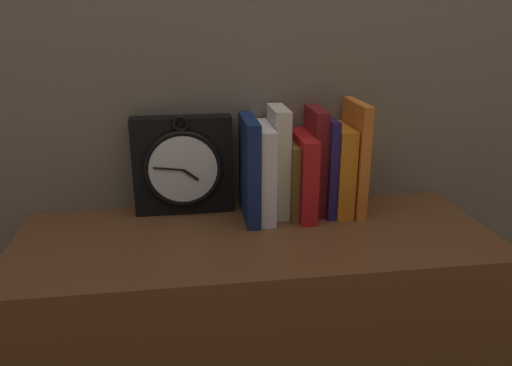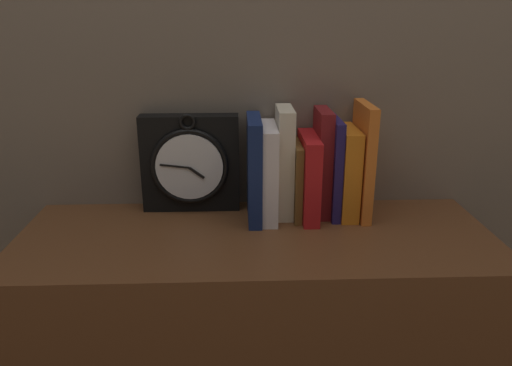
{
  "view_description": "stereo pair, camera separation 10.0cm",
  "coord_description": "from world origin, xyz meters",
  "px_view_note": "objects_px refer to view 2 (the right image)",
  "views": [
    {
      "loc": [
        -0.14,
        -0.94,
        1.28
      ],
      "look_at": [
        0.0,
        0.0,
        0.95
      ],
      "focal_mm": 35.0,
      "sensor_mm": 36.0,
      "label": 1
    },
    {
      "loc": [
        -0.04,
        -0.95,
        1.28
      ],
      "look_at": [
        0.0,
        0.0,
        0.95
      ],
      "focal_mm": 35.0,
      "sensor_mm": 36.0,
      "label": 2
    }
  ],
  "objects_px": {
    "book_slot8_orange": "(363,161)",
    "clock": "(190,164)",
    "book_slot0_navy": "(253,169)",
    "book_slot7_orange": "(346,172)",
    "book_slot4_red": "(308,177)",
    "book_slot1_white": "(268,172)",
    "book_slot3_brown": "(296,179)",
    "book_slot5_maroon": "(322,162)",
    "book_slot2_cream": "(284,162)",
    "book_slot6_navy": "(333,167)"
  },
  "relations": [
    {
      "from": "book_slot0_navy",
      "to": "book_slot1_white",
      "type": "height_order",
      "value": "book_slot0_navy"
    },
    {
      "from": "book_slot1_white",
      "to": "book_slot3_brown",
      "type": "xyz_separation_m",
      "value": [
        0.06,
        0.01,
        -0.02
      ]
    },
    {
      "from": "book_slot4_red",
      "to": "book_slot6_navy",
      "type": "bearing_deg",
      "value": 11.78
    },
    {
      "from": "book_slot4_red",
      "to": "book_slot5_maroon",
      "type": "xyz_separation_m",
      "value": [
        0.03,
        0.02,
        0.03
      ]
    },
    {
      "from": "book_slot3_brown",
      "to": "book_slot2_cream",
      "type": "bearing_deg",
      "value": 160.25
    },
    {
      "from": "book_slot4_red",
      "to": "clock",
      "type": "bearing_deg",
      "value": 169.41
    },
    {
      "from": "clock",
      "to": "book_slot4_red",
      "type": "distance_m",
      "value": 0.27
    },
    {
      "from": "book_slot6_navy",
      "to": "book_slot7_orange",
      "type": "distance_m",
      "value": 0.03
    },
    {
      "from": "book_slot3_brown",
      "to": "book_slot5_maroon",
      "type": "bearing_deg",
      "value": 10.13
    },
    {
      "from": "book_slot8_orange",
      "to": "book_slot1_white",
      "type": "bearing_deg",
      "value": -179.01
    },
    {
      "from": "book_slot0_navy",
      "to": "book_slot6_navy",
      "type": "xyz_separation_m",
      "value": [
        0.18,
        0.01,
        -0.0
      ]
    },
    {
      "from": "book_slot5_maroon",
      "to": "book_slot7_orange",
      "type": "relative_size",
      "value": 1.2
    },
    {
      "from": "clock",
      "to": "book_slot5_maroon",
      "type": "xyz_separation_m",
      "value": [
        0.3,
        -0.03,
        0.01
      ]
    },
    {
      "from": "book_slot7_orange",
      "to": "book_slot8_orange",
      "type": "bearing_deg",
      "value": -6.62
    },
    {
      "from": "book_slot1_white",
      "to": "book_slot2_cream",
      "type": "relative_size",
      "value": 0.86
    },
    {
      "from": "book_slot1_white",
      "to": "book_slot8_orange",
      "type": "bearing_deg",
      "value": 0.99
    },
    {
      "from": "book_slot1_white",
      "to": "book_slot2_cream",
      "type": "distance_m",
      "value": 0.04
    },
    {
      "from": "book_slot1_white",
      "to": "book_slot2_cream",
      "type": "bearing_deg",
      "value": 24.36
    },
    {
      "from": "book_slot1_white",
      "to": "book_slot7_orange",
      "type": "xyz_separation_m",
      "value": [
        0.18,
        0.01,
        -0.0
      ]
    },
    {
      "from": "book_slot4_red",
      "to": "book_slot5_maroon",
      "type": "distance_m",
      "value": 0.05
    },
    {
      "from": "clock",
      "to": "book_slot8_orange",
      "type": "bearing_deg",
      "value": -6.51
    },
    {
      "from": "book_slot2_cream",
      "to": "book_slot8_orange",
      "type": "distance_m",
      "value": 0.17
    },
    {
      "from": "clock",
      "to": "book_slot6_navy",
      "type": "distance_m",
      "value": 0.33
    },
    {
      "from": "book_slot0_navy",
      "to": "book_slot8_orange",
      "type": "height_order",
      "value": "book_slot8_orange"
    },
    {
      "from": "book_slot0_navy",
      "to": "book_slot4_red",
      "type": "distance_m",
      "value": 0.13
    },
    {
      "from": "book_slot0_navy",
      "to": "book_slot8_orange",
      "type": "bearing_deg",
      "value": 1.56
    },
    {
      "from": "book_slot8_orange",
      "to": "clock",
      "type": "bearing_deg",
      "value": 173.49
    },
    {
      "from": "book_slot8_orange",
      "to": "book_slot3_brown",
      "type": "bearing_deg",
      "value": 178.45
    },
    {
      "from": "book_slot2_cream",
      "to": "book_slot8_orange",
      "type": "xyz_separation_m",
      "value": [
        0.17,
        -0.01,
        0.01
      ]
    },
    {
      "from": "book_slot0_navy",
      "to": "book_slot7_orange",
      "type": "distance_m",
      "value": 0.21
    },
    {
      "from": "book_slot1_white",
      "to": "book_slot4_red",
      "type": "xyz_separation_m",
      "value": [
        0.09,
        -0.0,
        -0.01
      ]
    },
    {
      "from": "book_slot0_navy",
      "to": "book_slot7_orange",
      "type": "height_order",
      "value": "book_slot0_navy"
    },
    {
      "from": "book_slot5_maroon",
      "to": "clock",
      "type": "bearing_deg",
      "value": 174.36
    },
    {
      "from": "book_slot3_brown",
      "to": "book_slot8_orange",
      "type": "xyz_separation_m",
      "value": [
        0.15,
        -0.0,
        0.04
      ]
    },
    {
      "from": "book_slot1_white",
      "to": "book_slot7_orange",
      "type": "height_order",
      "value": "book_slot1_white"
    },
    {
      "from": "book_slot4_red",
      "to": "book_slot1_white",
      "type": "bearing_deg",
      "value": 178.75
    },
    {
      "from": "clock",
      "to": "book_slot5_maroon",
      "type": "height_order",
      "value": "book_slot5_maroon"
    },
    {
      "from": "book_slot0_navy",
      "to": "book_slot3_brown",
      "type": "xyz_separation_m",
      "value": [
        0.1,
        0.01,
        -0.03
      ]
    },
    {
      "from": "book_slot2_cream",
      "to": "book_slot5_maroon",
      "type": "height_order",
      "value": "book_slot2_cream"
    },
    {
      "from": "book_slot2_cream",
      "to": "book_slot7_orange",
      "type": "bearing_deg",
      "value": -3.88
    },
    {
      "from": "book_slot2_cream",
      "to": "book_slot6_navy",
      "type": "height_order",
      "value": "book_slot2_cream"
    },
    {
      "from": "book_slot5_maroon",
      "to": "book_slot7_orange",
      "type": "bearing_deg",
      "value": -11.08
    },
    {
      "from": "book_slot0_navy",
      "to": "book_slot2_cream",
      "type": "height_order",
      "value": "book_slot2_cream"
    },
    {
      "from": "book_slot4_red",
      "to": "book_slot6_navy",
      "type": "height_order",
      "value": "book_slot6_navy"
    },
    {
      "from": "book_slot5_maroon",
      "to": "book_slot2_cream",
      "type": "bearing_deg",
      "value": -179.2
    },
    {
      "from": "book_slot5_maroon",
      "to": "book_slot6_navy",
      "type": "relative_size",
      "value": 1.08
    },
    {
      "from": "book_slot1_white",
      "to": "book_slot6_navy",
      "type": "distance_m",
      "value": 0.15
    },
    {
      "from": "book_slot3_brown",
      "to": "book_slot5_maroon",
      "type": "height_order",
      "value": "book_slot5_maroon"
    },
    {
      "from": "clock",
      "to": "book_slot0_navy",
      "type": "relative_size",
      "value": 1.02
    },
    {
      "from": "clock",
      "to": "book_slot4_red",
      "type": "relative_size",
      "value": 1.25
    }
  ]
}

